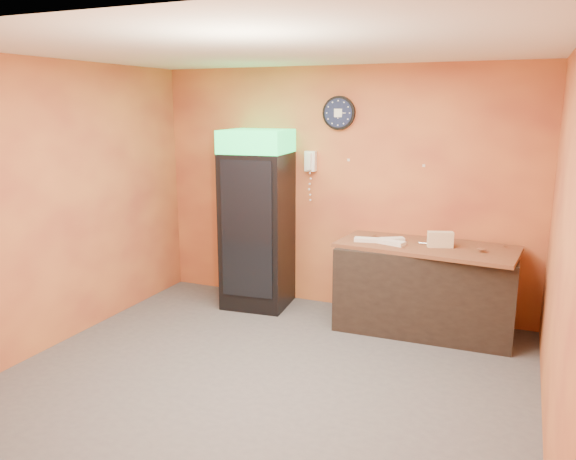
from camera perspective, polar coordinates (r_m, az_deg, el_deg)
The scene contains 15 objects.
floor at distance 5.20m, azimuth -2.02°, elevation -14.48°, with size 4.50×4.50×0.00m, color #47474C.
back_wall at distance 6.56m, azimuth 5.28°, elevation 4.09°, with size 4.50×0.02×2.80m, color orange.
left_wall at distance 6.02m, azimuth -21.96°, elevation 2.46°, with size 0.02×4.00×2.80m, color orange.
right_wall at distance 4.31m, azimuth 26.10°, elevation -1.65°, with size 0.02×4.00×2.80m, color orange.
ceiling at distance 4.65m, azimuth -2.30°, elevation 17.97°, with size 4.50×4.00×0.02m, color white.
beverage_cooler at distance 6.60m, azimuth -3.25°, elevation 0.82°, with size 0.80×0.81×2.09m.
prep_counter at distance 6.16m, azimuth 13.69°, elevation -5.89°, with size 1.80×0.80×0.90m, color black.
wall_clock at distance 6.47m, azimuth 5.19°, elevation 11.76°, with size 0.38×0.06×0.38m.
wall_phone at distance 6.59m, azimuth 2.28°, elevation 7.00°, with size 0.13×0.11×0.23m.
butcher_paper at distance 6.03m, azimuth 13.92°, elevation -1.65°, with size 1.81×0.83×0.04m, color brown.
sub_roll_stack at distance 5.94m, azimuth 15.22°, elevation -0.93°, with size 0.27×0.16×0.16m.
wrapped_sandwich_left at distance 6.04m, azimuth 8.05°, elevation -0.99°, with size 0.27×0.11×0.04m, color silver.
wrapped_sandwich_mid at distance 5.96m, azimuth 10.44°, elevation -1.24°, with size 0.29×0.12×0.04m, color silver.
wrapped_sandwich_right at distance 6.11m, azimuth 10.55°, elevation -0.94°, with size 0.25×0.10×0.04m, color silver.
kitchen_tool at distance 6.01m, azimuth 14.64°, elevation -1.22°, with size 0.06×0.06×0.06m, color silver.
Camera 1 is at (1.97, -4.19, 2.36)m, focal length 35.00 mm.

